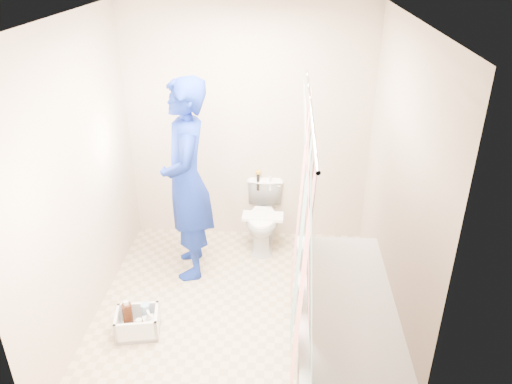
# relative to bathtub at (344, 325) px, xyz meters

# --- Properties ---
(floor) EXTENTS (2.60, 2.60, 0.00)m
(floor) POSITION_rel_bathtub_xyz_m (-0.85, 0.43, -0.27)
(floor) COLOR tan
(floor) RESTS_ON ground
(ceiling) EXTENTS (2.40, 2.60, 0.02)m
(ceiling) POSITION_rel_bathtub_xyz_m (-0.85, 0.43, 2.13)
(ceiling) COLOR white
(ceiling) RESTS_ON wall_back
(wall_back) EXTENTS (2.40, 0.02, 2.40)m
(wall_back) POSITION_rel_bathtub_xyz_m (-0.85, 1.73, 0.93)
(wall_back) COLOR #BFAC92
(wall_back) RESTS_ON ground
(wall_front) EXTENTS (2.40, 0.02, 2.40)m
(wall_front) POSITION_rel_bathtub_xyz_m (-0.85, -0.88, 0.93)
(wall_front) COLOR #BFAC92
(wall_front) RESTS_ON ground
(wall_left) EXTENTS (0.02, 2.60, 2.40)m
(wall_left) POSITION_rel_bathtub_xyz_m (-2.05, 0.43, 0.93)
(wall_left) COLOR #BFAC92
(wall_left) RESTS_ON ground
(wall_right) EXTENTS (0.02, 2.60, 2.40)m
(wall_right) POSITION_rel_bathtub_xyz_m (0.35, 0.43, 0.93)
(wall_right) COLOR #BFAC92
(wall_right) RESTS_ON ground
(bathtub) EXTENTS (0.70, 1.75, 0.50)m
(bathtub) POSITION_rel_bathtub_xyz_m (0.00, 0.00, 0.00)
(bathtub) COLOR silver
(bathtub) RESTS_ON ground
(curtain_rod) EXTENTS (0.02, 1.90, 0.02)m
(curtain_rod) POSITION_rel_bathtub_xyz_m (-0.33, 0.00, 1.68)
(curtain_rod) COLOR silver
(curtain_rod) RESTS_ON wall_back
(shower_curtain) EXTENTS (0.06, 1.75, 1.80)m
(shower_curtain) POSITION_rel_bathtub_xyz_m (-0.33, 0.00, 0.75)
(shower_curtain) COLOR white
(shower_curtain) RESTS_ON curtain_rod
(toilet) EXTENTS (0.38, 0.66, 0.66)m
(toilet) POSITION_rel_bathtub_xyz_m (-0.68, 1.51, 0.06)
(toilet) COLOR white
(toilet) RESTS_ON ground
(tank_lid) EXTENTS (0.41, 0.19, 0.03)m
(tank_lid) POSITION_rel_bathtub_xyz_m (-0.68, 1.40, 0.12)
(tank_lid) COLOR white
(tank_lid) RESTS_ON toilet
(tank_internals) EXTENTS (0.16, 0.05, 0.22)m
(tank_internals) POSITION_rel_bathtub_xyz_m (-0.71, 1.68, 0.38)
(tank_internals) COLOR black
(tank_internals) RESTS_ON toilet
(plumber) EXTENTS (0.58, 0.76, 1.87)m
(plumber) POSITION_rel_bathtub_xyz_m (-1.34, 1.03, 0.67)
(plumber) COLOR #113DAA
(plumber) RESTS_ON ground
(cleaning_caddy) EXTENTS (0.38, 0.32, 0.26)m
(cleaning_caddy) POSITION_rel_bathtub_xyz_m (-1.61, 0.11, -0.17)
(cleaning_caddy) COLOR silver
(cleaning_caddy) RESTS_ON ground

